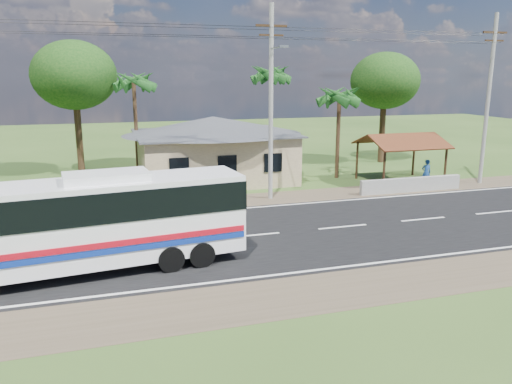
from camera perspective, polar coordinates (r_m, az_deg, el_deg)
ground at (r=22.82m, az=-0.34°, el=-5.01°), size 120.00×120.00×0.00m
road at (r=22.82m, az=-0.34°, el=-4.99°), size 120.00×16.00×0.03m
house at (r=34.83m, az=-4.89°, el=5.73°), size 12.40×10.00×5.00m
waiting_shed at (r=35.28m, az=16.27°, el=5.49°), size 5.20×4.48×3.35m
concrete_barrier at (r=32.73m, az=17.28°, el=0.80°), size 7.00×0.30×0.90m
utility_poles at (r=28.70m, az=1.09°, el=10.46°), size 32.80×2.22×11.00m
palm_near at (r=35.47m, az=9.52°, el=10.71°), size 2.80×2.80×6.70m
palm_mid at (r=38.28m, az=1.70°, el=13.21°), size 2.80×2.80×8.20m
palm_far at (r=36.86m, az=-13.82°, el=12.10°), size 2.80×2.80×7.70m
tree_behind_house at (r=38.83m, az=-20.07°, el=12.38°), size 6.00×6.00×9.61m
tree_behind_shed at (r=42.96m, az=14.52°, el=12.17°), size 5.60×5.60×9.02m
coach_bus at (r=19.09m, az=-19.39°, el=-2.78°), size 12.16×3.83×3.71m
motorcycle at (r=29.72m, az=-4.78°, el=0.26°), size 1.98×0.84×1.01m
person at (r=34.90m, az=18.87°, el=2.13°), size 0.70×0.53×1.73m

